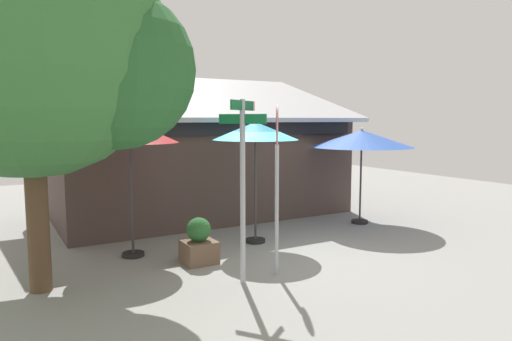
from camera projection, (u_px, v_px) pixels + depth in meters
name	position (u px, v px, depth m)	size (l,w,h in m)	color
ground_plane	(283.00, 254.00, 9.62)	(28.00, 28.00, 0.10)	gray
cafe_building	(201.00, 161.00, 13.43)	(8.50, 4.66, 4.15)	#473833
street_sign_post	(243.00, 173.00, 7.61)	(0.74, 0.70, 3.09)	#A8AAB2
stop_sign	(277.00, 158.00, 8.00)	(0.41, 0.65, 3.02)	#A8AAB2
patio_umbrella_crimson_left	(130.00, 133.00, 9.03)	(1.92, 1.92, 2.81)	black
patio_umbrella_teal_center	(255.00, 132.00, 10.10)	(1.90, 1.90, 2.78)	black
patio_umbrella_royal_blue_right	(362.00, 139.00, 12.04)	(2.68, 2.68, 2.55)	black
shade_tree	(44.00, 46.00, 7.04)	(4.55, 4.24, 6.08)	brown
sidewalk_planter	(199.00, 243.00, 8.85)	(0.61, 0.61, 0.89)	brown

